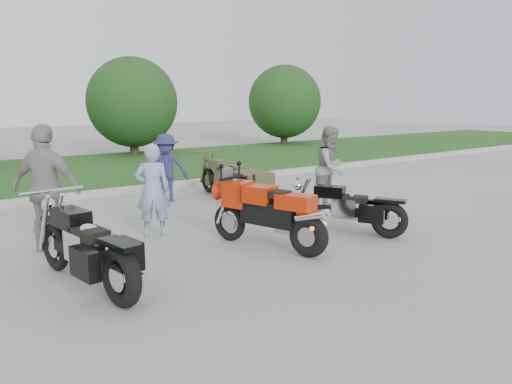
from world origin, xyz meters
TOP-DOWN VIEW (x-y plane):
  - ground at (0.00, 0.00)m, footprint 80.00×80.00m
  - curb at (0.00, 6.00)m, footprint 60.00×0.30m
  - grass_strip at (0.00, 10.15)m, footprint 60.00×8.00m
  - tree_mid_right at (4.00, 13.50)m, footprint 3.60×3.60m
  - tree_far_right at (12.00, 13.50)m, footprint 3.60×3.60m
  - sportbike_red at (0.43, 0.16)m, footprint 0.82×2.10m
  - cruiser_left at (-2.38, 0.18)m, footprint 0.60×2.45m
  - cruiser_right at (2.10, 0.02)m, footprint 1.14×1.94m
  - cruiser_sidecar at (2.54, 3.90)m, footprint 1.22×2.30m
  - person_stripe at (-0.67, 1.95)m, footprint 0.69×0.61m
  - person_grey at (3.35, 1.72)m, footprint 0.99×0.86m
  - person_denim at (0.88, 4.49)m, footprint 1.16×1.03m
  - person_back at (-2.32, 2.13)m, footprint 1.09×1.19m

SIDE VIEW (x-z plane):
  - ground at x=0.00m, z-range 0.00..0.00m
  - grass_strip at x=0.00m, z-range 0.00..0.14m
  - curb at x=0.00m, z-range 0.00..0.15m
  - cruiser_sidecar at x=2.54m, z-range -0.03..0.86m
  - cruiser_right at x=2.10m, z-range 0.01..0.83m
  - cruiser_left at x=-2.38m, z-range 0.01..0.95m
  - sportbike_red at x=0.43m, z-range 0.09..1.11m
  - person_denim at x=0.88m, z-range 0.00..1.55m
  - person_stripe at x=-0.67m, z-range 0.00..1.59m
  - person_grey at x=3.35m, z-range 0.00..1.75m
  - person_back at x=-2.32m, z-range 0.00..1.96m
  - tree_mid_right at x=4.00m, z-range 0.19..4.19m
  - tree_far_right at x=12.00m, z-range 0.19..4.19m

